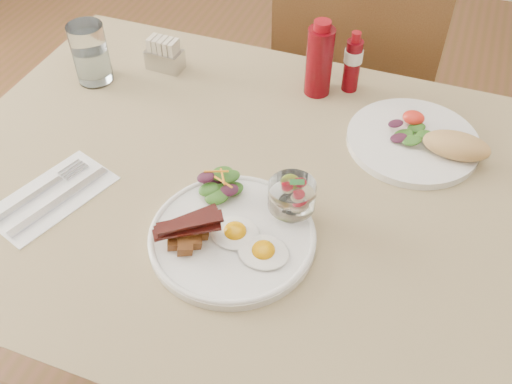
# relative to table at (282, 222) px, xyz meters

# --- Properties ---
(table) EXTENTS (1.33, 0.88, 0.75)m
(table) POSITION_rel_table_xyz_m (0.00, 0.00, 0.00)
(table) COLOR brown
(table) RESTS_ON ground
(chair_far) EXTENTS (0.42, 0.42, 0.93)m
(chair_far) POSITION_rel_table_xyz_m (0.00, 0.66, -0.14)
(chair_far) COLOR brown
(chair_far) RESTS_ON ground
(main_plate) EXTENTS (0.28, 0.28, 0.02)m
(main_plate) POSITION_rel_table_xyz_m (-0.04, -0.14, 0.10)
(main_plate) COLOR white
(main_plate) RESTS_ON table
(fried_eggs) EXTENTS (0.16, 0.11, 0.02)m
(fried_eggs) POSITION_rel_table_xyz_m (-0.01, -0.15, 0.11)
(fried_eggs) COLOR white
(fried_eggs) RESTS_ON main_plate
(bacon_potato_pile) EXTENTS (0.11, 0.09, 0.05)m
(bacon_potato_pile) POSITION_rel_table_xyz_m (-0.10, -0.18, 0.13)
(bacon_potato_pile) COLOR brown
(bacon_potato_pile) RESTS_ON main_plate
(side_salad) EXTENTS (0.08, 0.08, 0.05)m
(side_salad) POSITION_rel_table_xyz_m (-0.10, -0.06, 0.12)
(side_salad) COLOR #244E14
(side_salad) RESTS_ON main_plate
(fruit_cup) EXTENTS (0.08, 0.08, 0.08)m
(fruit_cup) POSITION_rel_table_xyz_m (0.03, -0.06, 0.15)
(fruit_cup) COLOR white
(fruit_cup) RESTS_ON main_plate
(second_plate) EXTENTS (0.28, 0.26, 0.07)m
(second_plate) POSITION_rel_table_xyz_m (0.22, 0.21, 0.11)
(second_plate) COLOR white
(second_plate) RESTS_ON table
(ketchup_bottle) EXTENTS (0.07, 0.07, 0.17)m
(ketchup_bottle) POSITION_rel_table_xyz_m (-0.03, 0.31, 0.17)
(ketchup_bottle) COLOR #5D050C
(ketchup_bottle) RESTS_ON table
(hot_sauce_bottle) EXTENTS (0.04, 0.04, 0.14)m
(hot_sauce_bottle) POSITION_rel_table_xyz_m (0.04, 0.35, 0.16)
(hot_sauce_bottle) COLOR #5D050C
(hot_sauce_bottle) RESTS_ON table
(sugar_caddy) EXTENTS (0.08, 0.05, 0.08)m
(sugar_caddy) POSITION_rel_table_xyz_m (-0.38, 0.28, 0.12)
(sugar_caddy) COLOR #BCBCC1
(sugar_caddy) RESTS_ON table
(water_glass) EXTENTS (0.08, 0.08, 0.13)m
(water_glass) POSITION_rel_table_xyz_m (-0.51, 0.19, 0.15)
(water_glass) COLOR white
(water_glass) RESTS_ON table
(napkin_cutlery) EXTENTS (0.19, 0.25, 0.01)m
(napkin_cutlery) POSITION_rel_table_xyz_m (-0.39, -0.16, 0.09)
(napkin_cutlery) COLOR white
(napkin_cutlery) RESTS_ON table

